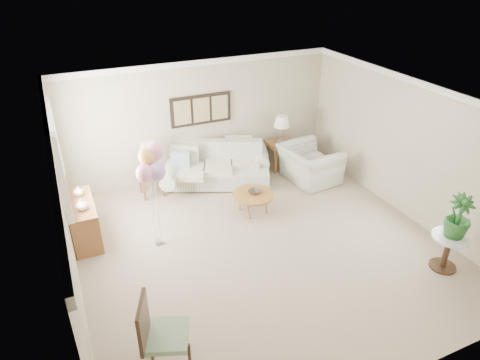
{
  "coord_description": "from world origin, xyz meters",
  "views": [
    {
      "loc": [
        -2.81,
        -5.32,
        4.57
      ],
      "look_at": [
        -0.15,
        0.6,
        1.05
      ],
      "focal_mm": 32.0,
      "sensor_mm": 36.0,
      "label": 1
    }
  ],
  "objects": [
    {
      "name": "room_shell",
      "position": [
        -0.11,
        0.09,
        1.63
      ],
      "size": [
        6.04,
        6.04,
        2.6
      ],
      "color": "beige",
      "rests_on": "ground"
    },
    {
      "name": "ground_plane",
      "position": [
        0.0,
        0.0,
        0.0
      ],
      "size": [
        6.0,
        6.0,
        0.0
      ],
      "primitive_type": "plane",
      "color": "#A18E7D"
    },
    {
      "name": "balloon_cluster",
      "position": [
        -1.61,
        0.83,
        1.55
      ],
      "size": [
        0.52,
        0.44,
        1.89
      ],
      "color": "gray",
      "rests_on": "ground"
    },
    {
      "name": "end_table_left",
      "position": [
        -1.3,
        2.54,
        0.45
      ],
      "size": [
        0.49,
        0.45,
        0.54
      ],
      "color": "brown",
      "rests_on": "ground"
    },
    {
      "name": "side_table",
      "position": [
        2.43,
        -1.7,
        0.47
      ],
      "size": [
        0.57,
        0.57,
        0.62
      ],
      "color": "silver",
      "rests_on": "ground"
    },
    {
      "name": "vase_sage",
      "position": [
        -2.74,
        1.76,
        0.83
      ],
      "size": [
        0.21,
        0.21,
        0.18
      ],
      "primitive_type": "imported",
      "rotation": [
        0.0,
        0.0,
        0.26
      ],
      "color": "silver",
      "rests_on": "credenza"
    },
    {
      "name": "vase_white",
      "position": [
        -2.74,
        1.25,
        0.84
      ],
      "size": [
        0.2,
        0.2,
        0.2
      ],
      "primitive_type": "imported",
      "rotation": [
        0.0,
        0.0,
        -0.01
      ],
      "color": "silver",
      "rests_on": "credenza"
    },
    {
      "name": "potted_plant",
      "position": [
        2.46,
        -1.7,
        0.98
      ],
      "size": [
        0.5,
        0.5,
        0.72
      ],
      "primitive_type": "imported",
      "rotation": [
        0.0,
        0.0,
        -0.3
      ],
      "color": "#204E1C",
      "rests_on": "side_table"
    },
    {
      "name": "sofa",
      "position": [
        0.14,
        2.49,
        0.35
      ],
      "size": [
        2.77,
        1.74,
        0.9
      ],
      "color": "silver",
      "rests_on": "ground"
    },
    {
      "name": "lamp_left",
      "position": [
        -1.3,
        2.54,
        1.02
      ],
      "size": [
        0.36,
        0.36,
        0.63
      ],
      "color": "gray",
      "rests_on": "end_table_left"
    },
    {
      "name": "accent_chair",
      "position": [
        -2.23,
        -1.65,
        0.57
      ],
      "size": [
        0.7,
        0.7,
        1.1
      ],
      "color": "gray",
      "rests_on": "ground"
    },
    {
      "name": "armchair",
      "position": [
        2.03,
        1.75,
        0.39
      ],
      "size": [
        1.17,
        1.31,
        0.79
      ],
      "primitive_type": "imported",
      "rotation": [
        0.0,
        0.0,
        1.67
      ],
      "color": "silver",
      "rests_on": "ground"
    },
    {
      "name": "credenza",
      "position": [
        -2.76,
        1.5,
        0.37
      ],
      "size": [
        0.46,
        1.2,
        0.74
      ],
      "color": "brown",
      "rests_on": "ground"
    },
    {
      "name": "decor_bowl",
      "position": [
        0.37,
        1.08,
        0.44
      ],
      "size": [
        0.3,
        0.3,
        0.06
      ],
      "primitive_type": "imported",
      "rotation": [
        0.0,
        0.0,
        0.4
      ],
      "color": "#312A21",
      "rests_on": "coffee_table"
    },
    {
      "name": "lamp_right",
      "position": [
        1.76,
        2.57,
        1.13
      ],
      "size": [
        0.35,
        0.35,
        0.62
      ],
      "color": "gray",
      "rests_on": "end_table_right"
    },
    {
      "name": "coffee_table",
      "position": [
        0.34,
        1.07,
        0.38
      ],
      "size": [
        0.81,
        0.81,
        0.41
      ],
      "color": "#AA7329",
      "rests_on": "ground"
    },
    {
      "name": "wall_art_triptych",
      "position": [
        0.0,
        2.96,
        1.55
      ],
      "size": [
        1.35,
        0.06,
        0.65
      ],
      "color": "black",
      "rests_on": "ground"
    },
    {
      "name": "end_table_right",
      "position": [
        1.76,
        2.57,
        0.55
      ],
      "size": [
        0.6,
        0.55,
        0.66
      ],
      "color": "brown",
      "rests_on": "ground"
    }
  ]
}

